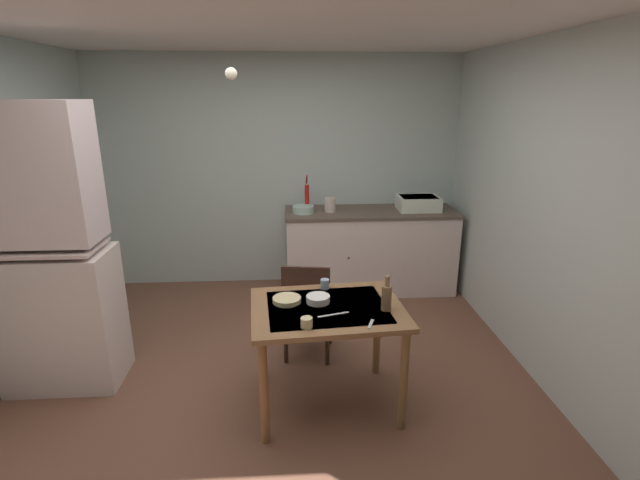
% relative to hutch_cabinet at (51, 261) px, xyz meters
% --- Properties ---
extents(ground_plane, '(5.32, 5.32, 0.00)m').
position_rel_hutch_cabinet_xyz_m(ground_plane, '(1.59, -0.22, -0.98)').
color(ground_plane, brown).
extents(wall_back, '(4.12, 0.10, 2.55)m').
position_rel_hutch_cabinet_xyz_m(wall_back, '(1.59, 1.99, 0.29)').
color(wall_back, silver).
rests_on(wall_back, ground).
extents(wall_right, '(0.10, 4.42, 2.55)m').
position_rel_hutch_cabinet_xyz_m(wall_right, '(3.64, -0.22, 0.29)').
color(wall_right, silver).
rests_on(wall_right, ground).
extents(ceiling_slab, '(4.12, 4.42, 0.10)m').
position_rel_hutch_cabinet_xyz_m(ceiling_slab, '(1.59, -0.22, 1.62)').
color(ceiling_slab, silver).
extents(hutch_cabinet, '(0.80, 0.48, 2.09)m').
position_rel_hutch_cabinet_xyz_m(hutch_cabinet, '(0.00, 0.00, 0.00)').
color(hutch_cabinet, silver).
rests_on(hutch_cabinet, ground).
extents(counter_cabinet, '(1.87, 0.64, 0.91)m').
position_rel_hutch_cabinet_xyz_m(counter_cabinet, '(2.60, 1.62, -0.52)').
color(counter_cabinet, silver).
rests_on(counter_cabinet, ground).
extents(sink_basin, '(0.44, 0.34, 0.15)m').
position_rel_hutch_cabinet_xyz_m(sink_basin, '(3.11, 1.62, 0.01)').
color(sink_basin, white).
rests_on(sink_basin, counter_cabinet).
extents(hand_pump, '(0.05, 0.27, 0.39)m').
position_rel_hutch_cabinet_xyz_m(hand_pump, '(1.90, 1.67, 0.10)').
color(hand_pump, '#B21E19').
rests_on(hand_pump, counter_cabinet).
extents(mixing_bowl_counter, '(0.23, 0.23, 0.07)m').
position_rel_hutch_cabinet_xyz_m(mixing_bowl_counter, '(1.86, 1.57, -0.03)').
color(mixing_bowl_counter, '#ADD1C1').
rests_on(mixing_bowl_counter, counter_cabinet).
extents(stoneware_crock, '(0.12, 0.12, 0.15)m').
position_rel_hutch_cabinet_xyz_m(stoneware_crock, '(2.15, 1.60, 0.01)').
color(stoneware_crock, beige).
rests_on(stoneware_crock, counter_cabinet).
extents(dining_table, '(1.08, 0.86, 0.76)m').
position_rel_hutch_cabinet_xyz_m(dining_table, '(1.96, -0.41, -0.33)').
color(dining_table, olive).
rests_on(dining_table, ground).
extents(chair_far_side, '(0.46, 0.46, 0.86)m').
position_rel_hutch_cabinet_xyz_m(chair_far_side, '(1.85, 0.21, -0.52)').
color(chair_far_side, '#3A251A').
rests_on(chair_far_side, ground).
extents(serving_bowl_wide, '(0.20, 0.20, 0.03)m').
position_rel_hutch_cabinet_xyz_m(serving_bowl_wide, '(1.69, -0.32, -0.20)').
color(serving_bowl_wide, beige).
rests_on(serving_bowl_wide, dining_table).
extents(soup_bowl_small, '(0.16, 0.16, 0.05)m').
position_rel_hutch_cabinet_xyz_m(soup_bowl_small, '(1.90, -0.34, -0.19)').
color(soup_bowl_small, white).
rests_on(soup_bowl_small, dining_table).
extents(teacup_mint, '(0.07, 0.07, 0.07)m').
position_rel_hutch_cabinet_xyz_m(teacup_mint, '(1.81, -0.70, -0.19)').
color(teacup_mint, beige).
rests_on(teacup_mint, dining_table).
extents(mug_dark, '(0.06, 0.06, 0.07)m').
position_rel_hutch_cabinet_xyz_m(mug_dark, '(1.96, -0.11, -0.18)').
color(mug_dark, '#9EB2C6').
rests_on(mug_dark, dining_table).
extents(glass_bottle, '(0.07, 0.07, 0.24)m').
position_rel_hutch_cabinet_xyz_m(glass_bottle, '(2.34, -0.49, -0.12)').
color(glass_bottle, olive).
rests_on(glass_bottle, dining_table).
extents(table_knife, '(0.21, 0.07, 0.00)m').
position_rel_hutch_cabinet_xyz_m(table_knife, '(1.99, -0.54, -0.22)').
color(table_knife, silver).
rests_on(table_knife, dining_table).
extents(teaspoon_near_bowl, '(0.06, 0.12, 0.00)m').
position_rel_hutch_cabinet_xyz_m(teaspoon_near_bowl, '(2.21, -0.68, -0.22)').
color(teaspoon_near_bowl, beige).
rests_on(teaspoon_near_bowl, dining_table).
extents(pendant_bulb, '(0.08, 0.08, 0.08)m').
position_rel_hutch_cabinet_xyz_m(pendant_bulb, '(1.36, -0.02, 1.27)').
color(pendant_bulb, '#F9EFCC').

